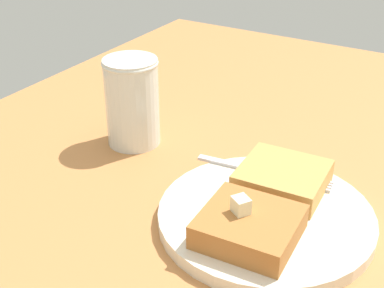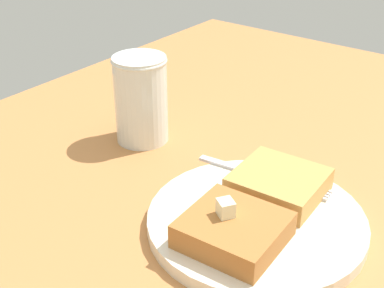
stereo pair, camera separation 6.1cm
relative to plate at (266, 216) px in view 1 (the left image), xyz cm
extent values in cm
cube|color=#BC7942|center=(-0.05, -11.98, -2.22)|extent=(120.77, 120.77, 2.75)
cylinder|color=silver|center=(0.00, 0.00, -0.12)|extent=(22.42, 22.42, 1.46)
torus|color=#343632|center=(0.00, 0.00, 0.21)|extent=(22.42, 22.42, 0.80)
cube|color=#AE6D34|center=(-4.82, -0.27, 1.89)|extent=(9.12, 9.51, 2.56)
cube|color=tan|center=(4.82, 0.27, 1.89)|extent=(9.12, 9.51, 2.56)
cube|color=#F4F1C7|center=(-4.77, 0.73, 3.98)|extent=(2.09, 2.14, 1.61)
cube|color=silver|center=(6.26, 6.38, 0.79)|extent=(1.97, 10.04, 0.36)
cube|color=silver|center=(6.95, 0.02, 0.79)|extent=(2.49, 3.02, 0.36)
cube|color=silver|center=(8.09, -2.87, 0.79)|extent=(0.66, 3.22, 0.36)
cube|color=silver|center=(7.55, -2.93, 0.79)|extent=(0.66, 3.22, 0.36)
cube|color=silver|center=(7.00, -2.99, 0.79)|extent=(0.66, 3.22, 0.36)
cube|color=silver|center=(6.45, -3.05, 0.79)|extent=(0.66, 3.22, 0.36)
cylinder|color=#371905|center=(7.29, 22.23, 3.68)|extent=(6.35, 6.35, 9.05)
cylinder|color=silver|center=(7.29, 22.23, 4.94)|extent=(6.91, 6.91, 11.58)
torus|color=silver|center=(7.29, 22.23, 10.28)|extent=(7.13, 7.13, 0.50)
camera|label=1|loc=(-42.61, -16.43, 33.41)|focal=50.00mm
camera|label=2|loc=(-39.17, -21.52, 33.41)|focal=50.00mm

